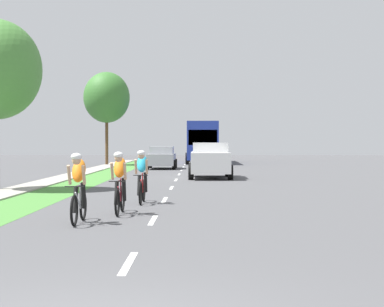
{
  "coord_description": "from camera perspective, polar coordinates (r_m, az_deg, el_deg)",
  "views": [
    {
      "loc": [
        1.04,
        -5.61,
        1.82
      ],
      "look_at": [
        0.79,
        21.82,
        1.31
      ],
      "focal_mm": 57.9,
      "sensor_mm": 36.0,
      "label": 1
    }
  ],
  "objects": [
    {
      "name": "suv_white",
      "position": [
        31.27,
        1.67,
        -0.54
      ],
      "size": [
        2.15,
        4.7,
        1.79
      ],
      "color": "silver",
      "rests_on": "ground_plane"
    },
    {
      "name": "street_tree_far",
      "position": [
        49.39,
        -7.87,
        5.13
      ],
      "size": [
        3.64,
        3.64,
        7.34
      ],
      "color": "brown",
      "rests_on": "ground_plane"
    },
    {
      "name": "sidewalk_concrete",
      "position": [
        26.55,
        -14.27,
        -2.89
      ],
      "size": [
        1.31,
        70.0,
        0.1
      ],
      "primitive_type": "cube",
      "color": "#9E998E",
      "rests_on": "ground_plane"
    },
    {
      "name": "cyclist_distant",
      "position": [
        18.4,
        -4.63,
        -2.08
      ],
      "size": [
        0.42,
        1.72,
        1.58
      ],
      "color": "black",
      "rests_on": "ground_plane"
    },
    {
      "name": "bus_blue",
      "position": [
        53.94,
        0.95,
        1.23
      ],
      "size": [
        2.78,
        11.6,
        3.48
      ],
      "color": "#23389E",
      "rests_on": "ground_plane"
    },
    {
      "name": "pickup_red",
      "position": [
        72.64,
        0.99,
        0.28
      ],
      "size": [
        2.22,
        5.1,
        1.64
      ],
      "color": "red",
      "rests_on": "ground_plane"
    },
    {
      "name": "grass_verge",
      "position": [
        26.19,
        -10.9,
        -2.93
      ],
      "size": [
        1.87,
        70.0,
        0.01
      ],
      "primitive_type": "cube",
      "color": "#478438",
      "rests_on": "ground_plane"
    },
    {
      "name": "lane_markings_center",
      "position": [
        29.68,
        -1.49,
        -2.45
      ],
      "size": [
        0.12,
        52.71,
        0.01
      ],
      "color": "white",
      "rests_on": "ground_plane"
    },
    {
      "name": "sedan_silver",
      "position": [
        42.11,
        -2.8,
        -0.37
      ],
      "size": [
        1.98,
        4.3,
        1.52
      ],
      "color": "#A5A8AD",
      "rests_on": "ground_plane"
    },
    {
      "name": "ground_plane",
      "position": [
        25.69,
        -1.8,
        -3.0
      ],
      "size": [
        120.0,
        120.0,
        0.0
      ],
      "primitive_type": "plane",
      "color": "#4C4C4F"
    },
    {
      "name": "cyclist_lead",
      "position": [
        14.05,
        -10.42,
        -3.07
      ],
      "size": [
        0.42,
        1.72,
        1.58
      ],
      "color": "black",
      "rests_on": "ground_plane"
    },
    {
      "name": "cyclist_trailing",
      "position": [
        15.7,
        -6.68,
        -2.63
      ],
      "size": [
        0.42,
        1.72,
        1.58
      ],
      "color": "black",
      "rests_on": "ground_plane"
    }
  ]
}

